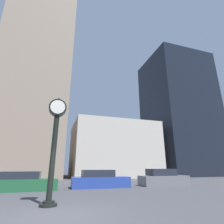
{
  "coord_description": "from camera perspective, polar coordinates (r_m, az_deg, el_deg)",
  "views": [
    {
      "loc": [
        -0.18,
        -7.08,
        1.63
      ],
      "look_at": [
        5.51,
        10.8,
        7.55
      ],
      "focal_mm": 28.0,
      "sensor_mm": 36.0,
      "label": 1
    }
  ],
  "objects": [
    {
      "name": "ground_plane",
      "position": [
        7.27,
        -18.26,
        -29.7
      ],
      "size": [
        200.0,
        200.0,
        0.0
      ],
      "primitive_type": "plane",
      "color": "#424247"
    },
    {
      "name": "building_tall_tower",
      "position": [
        35.18,
        -22.87,
        10.92
      ],
      "size": [
        10.98,
        12.0,
        35.13
      ],
      "color": "gray",
      "rests_on": "ground_plane"
    },
    {
      "name": "building_storefront_row",
      "position": [
        32.75,
        0.0,
        -12.38
      ],
      "size": [
        14.29,
        12.0,
        9.13
      ],
      "color": "beige",
      "rests_on": "ground_plane"
    },
    {
      "name": "building_glass_modern",
      "position": [
        41.78,
        20.82,
        -0.46
      ],
      "size": [
        12.89,
        12.0,
        26.13
      ],
      "color": "black",
      "rests_on": "ground_plane"
    },
    {
      "name": "street_clock",
      "position": [
        8.99,
        -18.17,
        -7.97
      ],
      "size": [
        0.87,
        0.75,
        5.06
      ],
      "color": "black",
      "rests_on": "ground_plane"
    },
    {
      "name": "car_green",
      "position": [
        15.05,
        -27.13,
        -19.8
      ],
      "size": [
        4.82,
        1.79,
        1.32
      ],
      "rotation": [
        0.0,
        0.0,
        -0.02
      ],
      "color": "#236038",
      "rests_on": "ground_plane"
    },
    {
      "name": "car_blue",
      "position": [
        15.76,
        -3.97,
        -21.25
      ],
      "size": [
        4.82,
        1.88,
        1.4
      ],
      "rotation": [
        0.0,
        0.0,
        -0.03
      ],
      "color": "#28429E",
      "rests_on": "ground_plane"
    },
    {
      "name": "car_grey",
      "position": [
        18.09,
        16.33,
        -20.07
      ],
      "size": [
        4.58,
        1.72,
        1.47
      ],
      "rotation": [
        0.0,
        0.0,
        -0.0
      ],
      "color": "slate",
      "rests_on": "ground_plane"
    }
  ]
}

